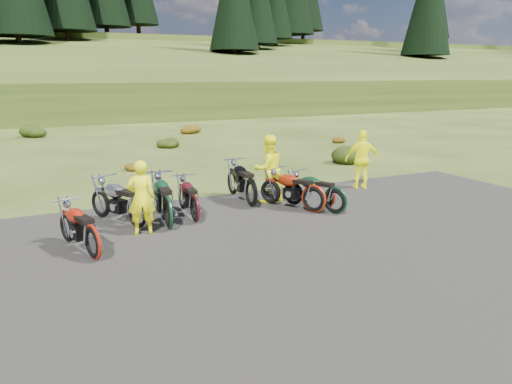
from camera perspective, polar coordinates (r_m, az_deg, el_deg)
ground at (r=11.27m, az=-2.24°, el=-5.47°), size 300.00×300.00×0.00m
gravel_pad at (r=9.58m, az=2.57°, el=-8.97°), size 20.00×12.00×0.04m
hill_slope at (r=60.06m, az=-21.80°, el=9.02°), size 300.00×45.97×9.37m
hill_plateau at (r=119.93m, az=-23.99°, el=10.57°), size 300.00×90.00×9.17m
conifer_32 at (r=89.12m, az=19.28°, el=19.98°), size 6.60×6.60×17.00m
conifer_33 at (r=97.62m, az=19.37°, el=19.75°), size 6.16×6.16×16.00m
conifer_34 at (r=106.13m, az=19.45°, el=19.55°), size 5.72×5.72×15.00m
conifer_35 at (r=114.63m, az=19.51°, el=19.39°), size 5.28×5.28×14.00m
shrub_3 at (r=31.87m, az=-23.99°, el=6.56°), size 1.56×1.56×0.92m
shrub_4 at (r=19.68m, az=-14.06°, el=3.02°), size 0.77×0.77×0.45m
shrub_5 at (r=25.43m, az=-10.12°, el=5.68°), size 1.03×1.03×0.61m
shrub_6 at (r=31.29m, az=-7.63°, el=7.34°), size 1.30×1.30×0.77m
shrub_7 at (r=21.26m, az=10.83°, el=4.58°), size 1.56×1.56×0.92m
shrub_8 at (r=27.24m, az=9.15°, el=6.06°), size 0.77×0.77×0.45m
motorcycle_1 at (r=10.56m, az=-18.00°, el=-7.48°), size 1.19×2.14×1.06m
motorcycle_2 at (r=12.13m, az=-9.88°, el=-4.28°), size 0.97×2.35×1.20m
motorcycle_3 at (r=12.26m, az=-13.24°, el=-4.25°), size 1.64×2.34×1.17m
motorcycle_4 at (r=12.55m, az=-6.94°, el=-3.57°), size 0.78×2.01×1.03m
motorcycle_5 at (r=13.90m, az=-0.53°, el=-1.79°), size 0.87×2.31×1.19m
motorcycle_6 at (r=13.41m, az=6.57°, el=-2.45°), size 1.58×2.22×1.11m
motorcycle_7 at (r=13.36m, az=8.98°, el=-2.58°), size 1.46×2.13×1.06m
person_middle at (r=11.64m, az=-12.99°, el=-0.77°), size 0.67×0.49×1.73m
person_right_a at (r=14.25m, az=1.38°, el=2.57°), size 0.99×0.81×1.93m
person_right_b at (r=16.33m, az=12.05°, el=3.59°), size 1.19×0.86×1.88m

